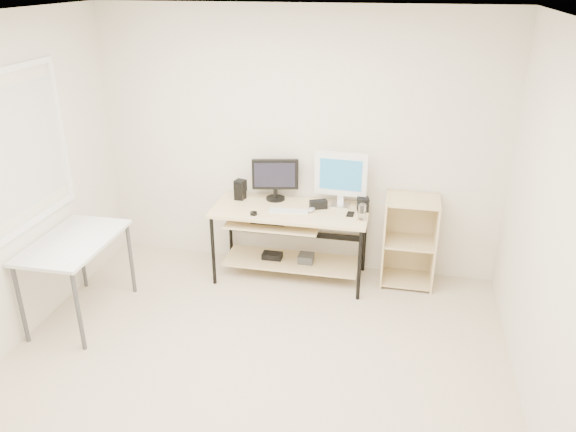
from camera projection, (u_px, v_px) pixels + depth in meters
The scene contains 16 objects.
room at pixel (222, 221), 3.77m from camera, with size 4.01×4.01×2.62m.
desk at pixel (288, 228), 5.51m from camera, with size 1.50×0.65×0.75m.
side_table at pixel (74, 249), 4.82m from camera, with size 0.60×1.00×0.75m.
shelf_unit at pixel (409, 240), 5.47m from camera, with size 0.50×0.40×0.90m.
black_monitor at pixel (275, 177), 5.54m from camera, with size 0.46×0.19×0.42m.
white_imac at pixel (341, 176), 5.35m from camera, with size 0.51×0.16×0.54m.
keyboard at pixel (289, 211), 5.34m from camera, with size 0.37×0.10×0.01m, color silver.
mouse at pixel (311, 210), 5.35m from camera, with size 0.06×0.10×0.04m, color #BABAC0.
center_speaker at pixel (318, 204), 5.41m from camera, with size 0.17×0.07×0.08m, color black.
speaker_left at pixel (240, 189), 5.61m from camera, with size 0.12×0.12×0.20m.
speaker_right at pixel (363, 204), 5.35m from camera, with size 0.11×0.11×0.13m, color black.
audio_controller at pixel (239, 191), 5.59m from camera, with size 0.09×0.06×0.18m, color black.
volume_puck at pixel (254, 213), 5.28m from camera, with size 0.07×0.07×0.03m, color black.
smartphone at pixel (350, 214), 5.28m from camera, with size 0.07×0.12×0.01m, color black.
coaster at pixel (362, 219), 5.18m from camera, with size 0.09×0.09×0.01m, color #AF814F.
drinking_glass at pixel (362, 212), 5.15m from camera, with size 0.07×0.07×0.14m, color white.
Camera 1 is at (1.00, -3.23, 2.87)m, focal length 35.00 mm.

